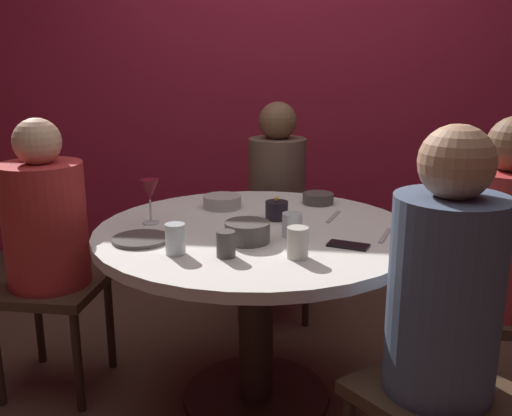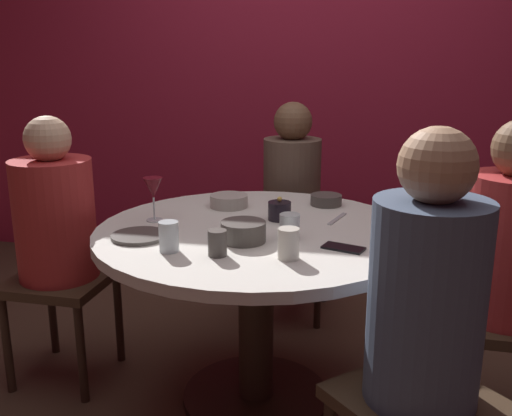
{
  "view_description": "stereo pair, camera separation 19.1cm",
  "coord_description": "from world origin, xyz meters",
  "px_view_note": "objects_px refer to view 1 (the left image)",
  "views": [
    {
      "loc": [
        0.27,
        -2.08,
        1.38
      ],
      "look_at": [
        0.0,
        0.0,
        0.82
      ],
      "focal_mm": 40.37,
      "sensor_mm": 36.0,
      "label": 1
    },
    {
      "loc": [
        0.46,
        -2.05,
        1.38
      ],
      "look_at": [
        0.0,
        0.0,
        0.82
      ],
      "focal_mm": 40.37,
      "sensor_mm": 36.0,
      "label": 2
    }
  ],
  "objects_px": {
    "cell_phone": "(348,245)",
    "cup_by_left_diner": "(292,225)",
    "seated_diner_back": "(277,185)",
    "seated_diner_front_right": "(444,298)",
    "cup_center_front": "(298,243)",
    "bowl_salad_center": "(222,202)",
    "candle_holder": "(277,210)",
    "bowl_small_white": "(318,198)",
    "dinner_plate": "(141,239)",
    "cup_by_right_diner": "(226,244)",
    "dining_table": "(256,270)",
    "seated_diner_right": "(505,241)",
    "seated_diner_left": "(46,227)",
    "bowl_serving_large": "(247,232)",
    "wine_glass": "(150,192)",
    "cup_near_candle": "(175,239)"
  },
  "relations": [
    {
      "from": "bowl_salad_center",
      "to": "cup_center_front",
      "type": "height_order",
      "value": "cup_center_front"
    },
    {
      "from": "wine_glass",
      "to": "bowl_small_white",
      "type": "relative_size",
      "value": 1.28
    },
    {
      "from": "bowl_salad_center",
      "to": "cup_by_left_diner",
      "type": "relative_size",
      "value": 1.87
    },
    {
      "from": "seated_diner_right",
      "to": "bowl_salad_center",
      "type": "relative_size",
      "value": 7.18
    },
    {
      "from": "candle_holder",
      "to": "bowl_serving_large",
      "type": "height_order",
      "value": "candle_holder"
    },
    {
      "from": "bowl_salad_center",
      "to": "cup_by_left_diner",
      "type": "xyz_separation_m",
      "value": [
        0.33,
        -0.37,
        0.02
      ]
    },
    {
      "from": "candle_holder",
      "to": "cup_near_candle",
      "type": "height_order",
      "value": "cup_near_candle"
    },
    {
      "from": "dinner_plate",
      "to": "cup_by_left_diner",
      "type": "height_order",
      "value": "cup_by_left_diner"
    },
    {
      "from": "dinner_plate",
      "to": "seated_diner_left",
      "type": "bearing_deg",
      "value": 156.03
    },
    {
      "from": "seated_diner_right",
      "to": "candle_holder",
      "type": "bearing_deg",
      "value": -8.97
    },
    {
      "from": "seated_diner_left",
      "to": "cup_center_front",
      "type": "height_order",
      "value": "seated_diner_left"
    },
    {
      "from": "candle_holder",
      "to": "cup_by_right_diner",
      "type": "relative_size",
      "value": 1.09
    },
    {
      "from": "cell_phone",
      "to": "wine_glass",
      "type": "bearing_deg",
      "value": -86.2
    },
    {
      "from": "candle_holder",
      "to": "cup_by_left_diner",
      "type": "distance_m",
      "value": 0.23
    },
    {
      "from": "seated_diner_front_right",
      "to": "cell_phone",
      "type": "xyz_separation_m",
      "value": [
        -0.25,
        0.42,
        -0.0
      ]
    },
    {
      "from": "cell_phone",
      "to": "bowl_serving_large",
      "type": "height_order",
      "value": "bowl_serving_large"
    },
    {
      "from": "dinner_plate",
      "to": "cell_phone",
      "type": "xyz_separation_m",
      "value": [
        0.73,
        0.04,
        -0.0
      ]
    },
    {
      "from": "wine_glass",
      "to": "bowl_serving_large",
      "type": "relative_size",
      "value": 1.1
    },
    {
      "from": "seated_diner_right",
      "to": "cup_center_front",
      "type": "relative_size",
      "value": 11.45
    },
    {
      "from": "cup_by_right_diner",
      "to": "seated_diner_right",
      "type": "bearing_deg",
      "value": 18.74
    },
    {
      "from": "candle_holder",
      "to": "bowl_small_white",
      "type": "xyz_separation_m",
      "value": [
        0.16,
        0.28,
        -0.01
      ]
    },
    {
      "from": "seated_diner_right",
      "to": "cup_near_candle",
      "type": "height_order",
      "value": "seated_diner_right"
    },
    {
      "from": "cell_phone",
      "to": "seated_diner_back",
      "type": "bearing_deg",
      "value": -144.47
    },
    {
      "from": "cell_phone",
      "to": "cup_by_left_diner",
      "type": "distance_m",
      "value": 0.22
    },
    {
      "from": "seated_diner_back",
      "to": "wine_glass",
      "type": "distance_m",
      "value": 0.96
    },
    {
      "from": "wine_glass",
      "to": "bowl_serving_large",
      "type": "xyz_separation_m",
      "value": [
        0.41,
        -0.17,
        -0.09
      ]
    },
    {
      "from": "dinner_plate",
      "to": "cup_by_right_diner",
      "type": "bearing_deg",
      "value": -20.13
    },
    {
      "from": "seated_diner_back",
      "to": "cup_center_front",
      "type": "bearing_deg",
      "value": 8.56
    },
    {
      "from": "dinner_plate",
      "to": "cup_by_left_diner",
      "type": "distance_m",
      "value": 0.54
    },
    {
      "from": "seated_diner_left",
      "to": "cup_by_right_diner",
      "type": "distance_m",
      "value": 0.87
    },
    {
      "from": "cell_phone",
      "to": "cup_by_left_diner",
      "type": "height_order",
      "value": "cup_by_left_diner"
    },
    {
      "from": "seated_diner_left",
      "to": "cup_center_front",
      "type": "bearing_deg",
      "value": -16.62
    },
    {
      "from": "cup_by_right_diner",
      "to": "cup_center_front",
      "type": "bearing_deg",
      "value": 5.2
    },
    {
      "from": "seated_diner_back",
      "to": "wine_glass",
      "type": "bearing_deg",
      "value": -25.99
    },
    {
      "from": "seated_diner_left",
      "to": "bowl_serving_large",
      "type": "distance_m",
      "value": 0.86
    },
    {
      "from": "cup_by_left_diner",
      "to": "cup_center_front",
      "type": "bearing_deg",
      "value": -81.54
    },
    {
      "from": "dinner_plate",
      "to": "wine_glass",
      "type": "bearing_deg",
      "value": 98.03
    },
    {
      "from": "bowl_salad_center",
      "to": "bowl_small_white",
      "type": "xyz_separation_m",
      "value": [
        0.41,
        0.12,
        -0.0
      ]
    },
    {
      "from": "bowl_small_white",
      "to": "cup_by_right_diner",
      "type": "distance_m",
      "value": 0.79
    },
    {
      "from": "bowl_small_white",
      "to": "cup_by_left_diner",
      "type": "xyz_separation_m",
      "value": [
        -0.08,
        -0.49,
        0.02
      ]
    },
    {
      "from": "seated_diner_right",
      "to": "candle_holder",
      "type": "height_order",
      "value": "seated_diner_right"
    },
    {
      "from": "candle_holder",
      "to": "bowl_salad_center",
      "type": "relative_size",
      "value": 0.58
    },
    {
      "from": "bowl_salad_center",
      "to": "cup_center_front",
      "type": "relative_size",
      "value": 1.59
    },
    {
      "from": "cup_center_front",
      "to": "cup_by_left_diner",
      "type": "bearing_deg",
      "value": 98.46
    },
    {
      "from": "cell_phone",
      "to": "bowl_serving_large",
      "type": "distance_m",
      "value": 0.36
    },
    {
      "from": "cell_phone",
      "to": "bowl_salad_center",
      "type": "height_order",
      "value": "bowl_salad_center"
    },
    {
      "from": "seated_diner_back",
      "to": "seated_diner_front_right",
      "type": "xyz_separation_m",
      "value": [
        0.59,
        -1.46,
        0.03
      ]
    },
    {
      "from": "dining_table",
      "to": "seated_diner_right",
      "type": "bearing_deg",
      "value": 0.0
    },
    {
      "from": "dining_table",
      "to": "bowl_salad_center",
      "type": "bearing_deg",
      "value": 122.97
    },
    {
      "from": "dinner_plate",
      "to": "cup_near_candle",
      "type": "relative_size",
      "value": 1.97
    }
  ]
}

